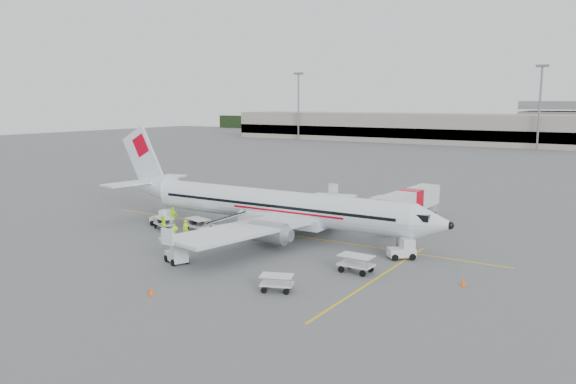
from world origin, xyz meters
name	(u,v)px	position (x,y,z in m)	size (l,w,h in m)	color
ground	(277,233)	(0.00, 0.00, 0.00)	(360.00, 360.00, 0.00)	#56595B
stripe_lead	(277,233)	(0.00, 0.00, 0.01)	(44.00, 0.20, 0.01)	yellow
stripe_cross	(376,279)	(14.00, -8.00, 0.01)	(0.20, 20.00, 0.01)	yellow
terminal_west	(396,127)	(-40.00, 130.00, 4.50)	(110.00, 22.00, 9.00)	gray
treeline	(549,129)	(0.00, 175.00, 3.00)	(300.00, 3.00, 6.00)	black
mast_west	(298,107)	(-70.00, 118.00, 11.00)	(3.20, 1.20, 22.00)	slate
mast_center	(540,108)	(5.00, 118.00, 11.00)	(3.20, 1.20, 22.00)	slate
aircraft	(277,185)	(0.52, -0.83, 4.94)	(35.86, 28.10, 9.88)	white
jet_bridge	(410,208)	(9.76, 10.03, 1.89)	(2.70, 14.42, 3.78)	silver
belt_loader	(228,219)	(-4.08, -2.53, 1.42)	(5.25, 1.97, 2.85)	silver
tug_fore	(402,249)	(13.57, -2.00, 0.83)	(2.15, 1.23, 1.66)	silver
tug_mid	(176,253)	(-1.09, -12.77, 0.81)	(2.11, 1.21, 1.63)	silver
tug_aft	(161,217)	(-12.17, -3.44, 0.81)	(2.10, 1.21, 1.63)	silver
cart_loaded_a	(198,225)	(-7.04, -3.60, 0.66)	(2.51, 1.49, 1.31)	silver
cart_loaded_b	(164,223)	(-10.50, -4.70, 0.61)	(2.34, 1.39, 1.22)	silver
cart_empty_a	(277,283)	(9.43, -14.16, 0.57)	(2.19, 1.30, 1.14)	silver
cart_empty_b	(356,264)	(12.09, -7.43, 0.67)	(2.57, 1.52, 1.34)	silver
cone_nose	(463,281)	(19.74, -6.21, 0.31)	(0.38, 0.38, 0.62)	#F1580E
cone_port	(386,209)	(4.65, 15.94, 0.30)	(0.37, 0.37, 0.61)	#F1580E
cone_stbd	(151,291)	(2.82, -19.30, 0.31)	(0.38, 0.38, 0.62)	#F1580E
crew_a	(186,228)	(-6.41, -5.95, 0.83)	(0.60, 0.40, 1.65)	#A7E612
crew_b	(163,224)	(-9.59, -5.82, 0.84)	(0.82, 0.64, 1.68)	#A7E612
crew_c	(175,236)	(-4.78, -9.13, 0.93)	(1.20, 0.69, 1.85)	#A7E612
crew_d	(173,216)	(-11.19, -2.68, 0.93)	(1.09, 0.45, 1.86)	#A7E612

